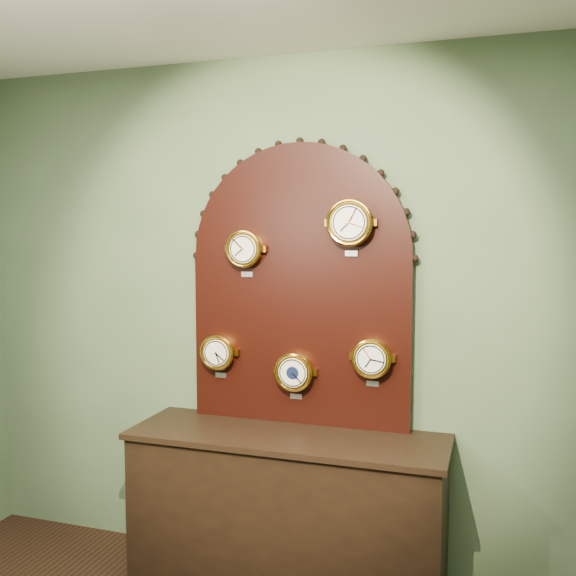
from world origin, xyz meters
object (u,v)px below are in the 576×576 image
(shop_counter, at_px, (287,515))
(display_board, at_px, (300,276))
(roman_clock, at_px, (245,249))
(arabic_clock, at_px, (350,223))
(barometer, at_px, (294,372))
(hygrometer, at_px, (218,352))
(tide_clock, at_px, (372,358))

(shop_counter, height_order, display_board, display_board)
(roman_clock, distance_m, arabic_clock, 0.59)
(arabic_clock, xyz_separation_m, barometer, (-0.30, 0.00, -0.79))
(hygrometer, xyz_separation_m, tide_clock, (0.85, -0.00, 0.02))
(shop_counter, relative_size, arabic_clock, 5.49)
(shop_counter, relative_size, roman_clock, 6.29)
(roman_clock, xyz_separation_m, hygrometer, (-0.16, 0.00, -0.57))
(shop_counter, distance_m, display_board, 1.25)
(roman_clock, xyz_separation_m, arabic_clock, (0.58, -0.00, 0.14))
(roman_clock, relative_size, barometer, 0.97)
(tide_clock, bearing_deg, arabic_clock, -179.57)
(shop_counter, bearing_deg, tide_clock, 20.74)
(arabic_clock, relative_size, hygrometer, 1.17)
(barometer, bearing_deg, roman_clock, 179.93)
(hygrometer, xyz_separation_m, barometer, (0.44, -0.00, -0.08))
(shop_counter, xyz_separation_m, arabic_clock, (0.29, 0.15, 1.51))
(tide_clock, bearing_deg, display_board, 170.77)
(hygrometer, height_order, tide_clock, tide_clock)
(roman_clock, height_order, tide_clock, roman_clock)
(hygrometer, bearing_deg, shop_counter, -18.99)
(tide_clock, bearing_deg, shop_counter, -159.26)
(display_board, distance_m, hygrometer, 0.62)
(shop_counter, distance_m, roman_clock, 1.41)
(display_board, distance_m, roman_clock, 0.33)
(tide_clock, bearing_deg, barometer, -179.96)
(display_board, relative_size, barometer, 5.85)
(arabic_clock, bearing_deg, tide_clock, 0.43)
(display_board, height_order, tide_clock, display_board)
(roman_clock, relative_size, hygrometer, 1.02)
(display_board, distance_m, barometer, 0.51)
(arabic_clock, bearing_deg, hygrometer, 179.91)
(roman_clock, distance_m, barometer, 0.71)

